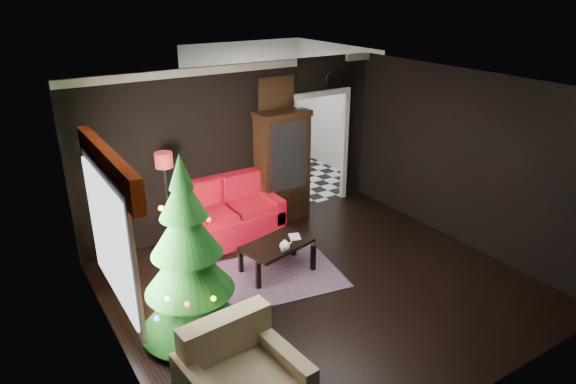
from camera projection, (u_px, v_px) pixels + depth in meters
floor at (322, 288)px, 7.20m from camera, size 5.50×5.50×0.00m
ceiling at (328, 89)px, 6.13m from camera, size 5.50×5.50×0.00m
wall_back at (237, 148)px, 8.62m from camera, size 5.50×0.00×5.50m
wall_front at (485, 284)px, 4.71m from camera, size 5.50×0.00×5.50m
wall_left at (112, 251)px, 5.30m from camera, size 0.00×5.50×5.50m
wall_right at (466, 160)px, 8.03m from camera, size 0.00×5.50×5.50m
doorway at (319, 151)px, 9.59m from camera, size 1.10×0.10×2.10m
left_window at (110, 238)px, 5.46m from camera, size 0.05×1.60×1.40m
valance at (107, 165)px, 5.19m from camera, size 0.12×2.10×0.35m
kitchen_floor at (278, 179)px, 11.16m from camera, size 3.00×3.00×0.00m
kitchen_window at (244, 91)px, 11.65m from camera, size 0.70×0.06×0.70m
rug at (273, 276)px, 7.47m from camera, size 2.15×1.72×0.01m
loveseat at (230, 211)px, 8.41m from camera, size 1.70×0.90×1.00m
curio_cabinet at (282, 169)px, 8.98m from camera, size 0.90×0.45×1.90m
floor_lamp at (168, 206)px, 7.80m from camera, size 0.31×0.31×1.70m
christmas_tree at (188, 260)px, 5.83m from camera, size 1.40×1.40×2.39m
armchair at (243, 382)px, 4.85m from camera, size 1.10×1.10×1.04m
coffee_table at (277, 257)px, 7.52m from camera, size 1.13×0.83×0.46m
teapot at (285, 245)px, 7.20m from camera, size 0.18×0.18×0.16m
cup_a at (286, 245)px, 7.34m from camera, size 0.08×0.08×0.05m
cup_b at (283, 249)px, 7.22m from camera, size 0.07×0.07×0.06m
book at (290, 231)px, 7.55m from camera, size 0.15×0.07×0.22m
wall_clock at (333, 79)px, 9.17m from camera, size 0.32×0.32×0.06m
painting at (276, 94)px, 8.63m from camera, size 0.62×0.05×0.52m
kitchen_counter at (251, 146)px, 11.93m from camera, size 1.80×0.60×0.90m
kitchen_table at (273, 170)px, 10.64m from camera, size 0.70×0.70×0.75m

